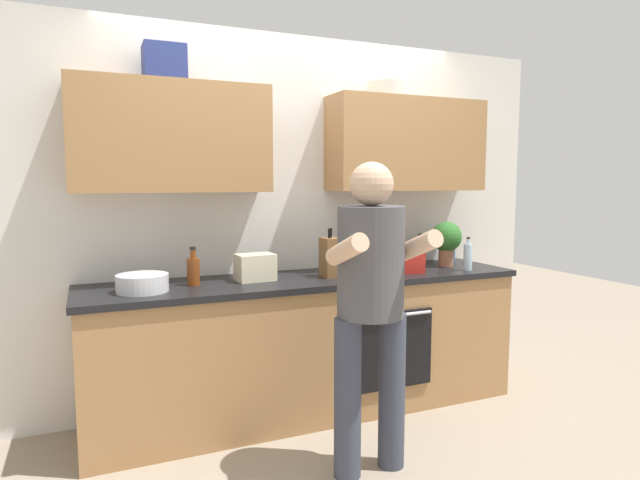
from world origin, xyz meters
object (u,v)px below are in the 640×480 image
at_px(bottle_soy, 375,260).
at_px(cup_stoneware, 383,261).
at_px(bottle_wine, 420,252).
at_px(bottle_water, 468,257).
at_px(bottle_vinegar, 193,270).
at_px(bottle_soda, 379,255).
at_px(cup_tea, 450,256).
at_px(grocery_bag_crisps, 406,260).
at_px(potted_herb, 446,239).
at_px(person_standing, 372,293).
at_px(knife_block, 330,257).
at_px(mixing_bowl, 142,283).
at_px(grocery_bag_rice, 255,267).
at_px(bottle_oil, 362,255).

distance_m(bottle_soy, cup_stoneware, 0.21).
bearing_deg(bottle_wine, bottle_water, -67.88).
bearing_deg(bottle_vinegar, bottle_soda, -9.14).
distance_m(bottle_water, cup_tea, 0.38).
distance_m(cup_tea, grocery_bag_crisps, 0.61).
bearing_deg(grocery_bag_crisps, cup_tea, 25.16).
distance_m(bottle_vinegar, potted_herb, 1.83).
xyz_separation_m(person_standing, knife_block, (0.12, 0.77, 0.08)).
relative_size(bottle_soy, cup_tea, 1.89).
relative_size(bottle_water, potted_herb, 0.72).
relative_size(mixing_bowl, grocery_bag_rice, 1.24).
height_order(person_standing, bottle_oil, person_standing).
bearing_deg(cup_stoneware, bottle_soda, -123.43).
height_order(bottle_soy, bottle_wine, bottle_wine).
bearing_deg(bottle_wine, potted_herb, -47.97).
xyz_separation_m(bottle_soda, grocery_bag_crisps, (0.26, 0.08, -0.06)).
height_order(bottle_vinegar, potted_herb, potted_herb).
bearing_deg(grocery_bag_rice, mixing_bowl, -172.85).
distance_m(bottle_soy, bottle_oil, 0.12).
distance_m(bottle_vinegar, bottle_water, 1.86).
height_order(bottle_soda, bottle_oil, bottle_soda).
distance_m(bottle_vinegar, bottle_wine, 1.71).
distance_m(person_standing, potted_herb, 1.38).
relative_size(bottle_oil, cup_tea, 2.55).
distance_m(bottle_soy, grocery_bag_crisps, 0.21).
distance_m(knife_block, potted_herb, 0.97).
xyz_separation_m(bottle_soda, cup_stoneware, (0.22, 0.33, -0.09)).
relative_size(person_standing, cup_stoneware, 16.51).
bearing_deg(person_standing, potted_herb, 38.12).
height_order(bottle_oil, potted_herb, potted_herb).
distance_m(bottle_wine, bottle_oil, 0.53).
bearing_deg(mixing_bowl, cup_stoneware, 7.66).
xyz_separation_m(bottle_water, bottle_oil, (-0.67, 0.30, 0.01)).
bearing_deg(bottle_vinegar, bottle_soy, -0.22).
distance_m(person_standing, bottle_soda, 0.77).
xyz_separation_m(bottle_vinegar, bottle_soda, (1.15, -0.19, 0.05)).
height_order(bottle_soy, bottle_vinegar, bottle_vinegar).
distance_m(bottle_oil, mixing_bowl, 1.48).
relative_size(person_standing, knife_block, 5.13).
xyz_separation_m(person_standing, bottle_soda, (0.41, 0.65, 0.09)).
distance_m(grocery_bag_rice, grocery_bag_crisps, 1.03).
bearing_deg(bottle_wine, mixing_bowl, -173.10).
xyz_separation_m(bottle_wine, grocery_bag_crisps, (-0.29, -0.27, -0.00)).
xyz_separation_m(bottle_water, grocery_bag_rice, (-1.47, 0.21, -0.01)).
relative_size(bottle_soda, cup_tea, 3.18).
xyz_separation_m(bottle_soda, knife_block, (-0.29, 0.13, -0.01)).
height_order(bottle_water, grocery_bag_rice, bottle_water).
height_order(cup_stoneware, knife_block, knife_block).
height_order(bottle_soda, potted_herb, bottle_soda).
xyz_separation_m(potted_herb, grocery_bag_crisps, (-0.42, -0.12, -0.11)).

